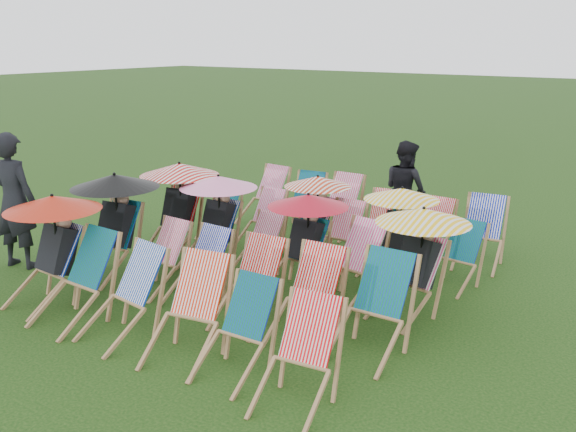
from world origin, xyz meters
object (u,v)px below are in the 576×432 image
Objects in this scene: person_rear at (405,190)px; deckchair_5 at (297,357)px; deckchair_29 at (481,233)px; person_left at (14,201)px; deckchair_0 at (47,248)px.

deckchair_5 is at bearing 132.69° from person_rear.
person_left is at bearing -152.04° from deckchair_29.
deckchair_5 is (3.78, -0.14, -0.25)m from deckchair_0.
person_rear reaches higher than deckchair_29.
deckchair_29 is 6.65m from person_left.
deckchair_0 is at bearing 171.13° from deckchair_5.
person_rear is (-1.39, 5.16, 0.34)m from deckchair_5.
person_left reaches higher than deckchair_0.
person_left is (-5.40, -3.85, 0.49)m from deckchair_29.
deckchair_0 is 1.46× the size of deckchair_5.
deckchair_29 is at bearing 51.56° from deckchair_0.
deckchair_0 is 1.66m from person_left.
deckchair_5 is 0.96× the size of deckchair_29.
person_rear reaches higher than deckchair_5.
deckchair_5 is 0.48× the size of person_left.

